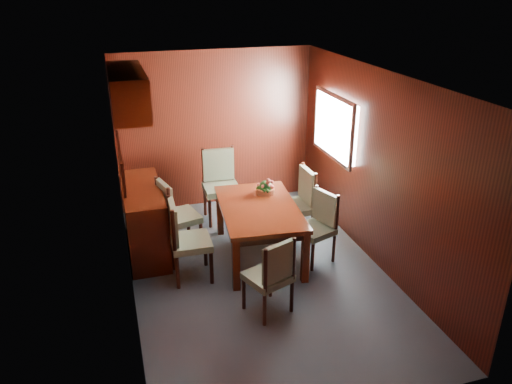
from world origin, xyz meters
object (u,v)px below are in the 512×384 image
object	(u,v)px
chair_left_near	(184,236)
chair_head	(272,273)
sideboard	(145,219)
dining_table	(259,213)
flower_centerpiece	(266,185)
chair_right_near	(318,222)

from	to	relation	value
chair_left_near	chair_head	size ratio (longest dim) A/B	1.11
sideboard	dining_table	distance (m)	1.50
chair_left_near	flower_centerpiece	xyz separation A→B (m)	(1.20, 0.59, 0.27)
chair_right_near	sideboard	bearing A→B (deg)	48.25
sideboard	chair_right_near	size ratio (longest dim) A/B	1.51
chair_right_near	chair_left_near	bearing A→B (deg)	69.15
dining_table	flower_centerpiece	size ratio (longest dim) A/B	6.30
chair_head	chair_left_near	bearing A→B (deg)	107.24
chair_right_near	dining_table	bearing A→B (deg)	49.09
chair_left_near	chair_right_near	size ratio (longest dim) A/B	1.10
chair_head	dining_table	bearing A→B (deg)	58.18
dining_table	chair_right_near	bearing A→B (deg)	-16.01
sideboard	chair_right_near	xyz separation A→B (m)	(2.08, -0.85, 0.06)
sideboard	chair_head	size ratio (longest dim) A/B	1.53
chair_left_near	chair_head	world-z (taller)	chair_left_near
chair_left_near	sideboard	bearing A→B (deg)	-152.66
sideboard	flower_centerpiece	bearing A→B (deg)	-7.86
dining_table	flower_centerpiece	bearing A→B (deg)	65.76
sideboard	chair_head	world-z (taller)	chair_head
chair_right_near	flower_centerpiece	distance (m)	0.87
dining_table	flower_centerpiece	xyz separation A→B (m)	(0.20, 0.36, 0.22)
sideboard	chair_head	distance (m)	2.12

